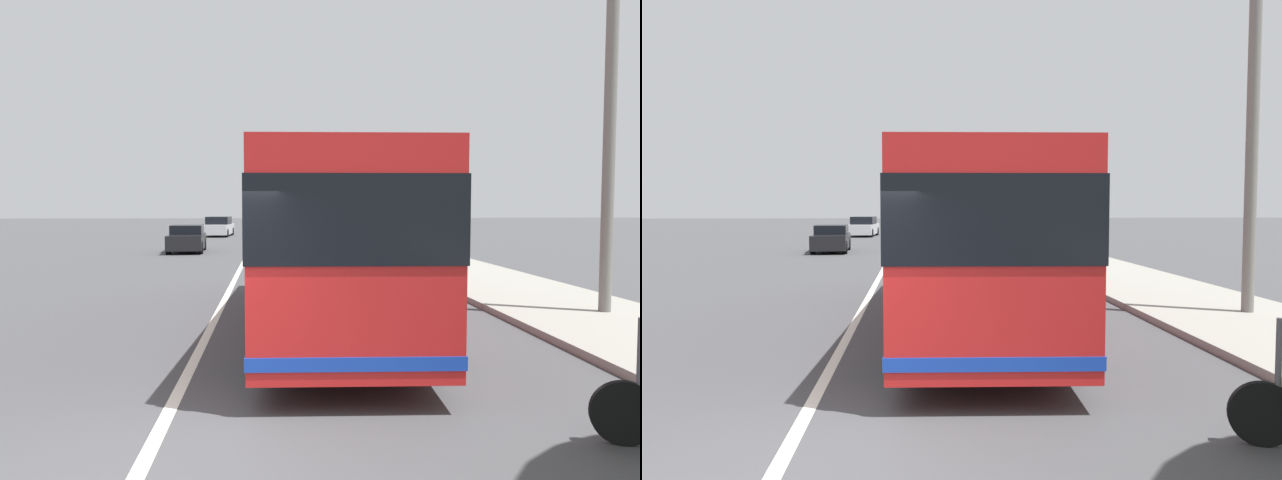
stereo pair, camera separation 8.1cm
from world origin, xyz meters
The scene contains 7 objects.
ground_plane centered at (0.00, 0.00, 0.00)m, with size 220.00×220.00×0.00m, color #424244.
sidewalk_curb centered at (10.00, -7.72, 0.07)m, with size 110.00×3.60×0.14m, color gray.
lane_divider_line centered at (10.00, 0.00, 0.00)m, with size 110.00×0.16×0.01m, color silver.
coach_bus centered at (6.29, -2.37, 1.80)m, with size 10.39×3.02×3.13m.
car_far_distant centered at (25.07, 3.14, 0.67)m, with size 4.14×1.94×1.38m.
car_side_street centered at (40.84, 2.94, 0.73)m, with size 4.80×2.17×1.53m.
utility_pole centered at (6.44, -8.12, 3.90)m, with size 0.24×0.24×7.79m, color slate.
Camera 1 is at (-5.05, -1.17, 2.34)m, focal length 32.60 mm.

